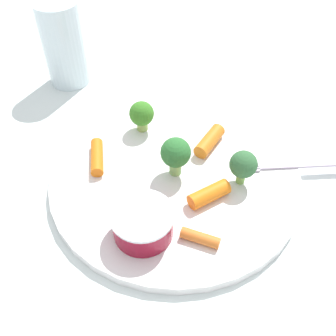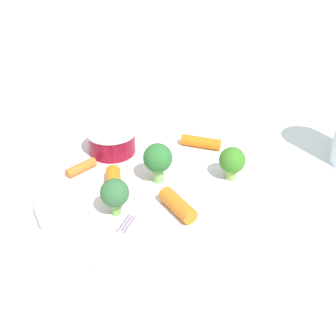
{
  "view_description": "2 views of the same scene",
  "coord_description": "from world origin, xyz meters",
  "px_view_note": "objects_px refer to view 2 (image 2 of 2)",
  "views": [
    {
      "loc": [
        0.3,
        0.05,
        0.34
      ],
      "look_at": [
        0.0,
        -0.01,
        0.02
      ],
      "focal_mm": 41.17,
      "sensor_mm": 36.0,
      "label": 1
    },
    {
      "loc": [
        -0.26,
        0.34,
        0.32
      ],
      "look_at": [
        -0.01,
        -0.01,
        0.03
      ],
      "focal_mm": 47.3,
      "sensor_mm": 36.0,
      "label": 2
    }
  ],
  "objects_px": {
    "plate": "(158,184)",
    "carrot_stick_2": "(81,168)",
    "broccoli_floret_0": "(232,161)",
    "carrot_stick_3": "(199,142)",
    "fork": "(88,280)",
    "broccoli_floret_2": "(159,160)",
    "broccoli_floret_1": "(114,193)",
    "carrot_stick_1": "(178,205)",
    "sauce_cup": "(112,141)",
    "carrot_stick_0": "(113,182)"
  },
  "relations": [
    {
      "from": "carrot_stick_2",
      "to": "broccoli_floret_2",
      "type": "bearing_deg",
      "value": -155.83
    },
    {
      "from": "broccoli_floret_0",
      "to": "carrot_stick_1",
      "type": "relative_size",
      "value": 0.83
    },
    {
      "from": "fork",
      "to": "carrot_stick_2",
      "type": "bearing_deg",
      "value": -42.85
    },
    {
      "from": "plate",
      "to": "broccoli_floret_1",
      "type": "height_order",
      "value": "broccoli_floret_1"
    },
    {
      "from": "plate",
      "to": "broccoli_floret_2",
      "type": "bearing_deg",
      "value": 156.16
    },
    {
      "from": "carrot_stick_2",
      "to": "fork",
      "type": "xyz_separation_m",
      "value": [
        -0.13,
        0.12,
        -0.0
      ]
    },
    {
      "from": "plate",
      "to": "carrot_stick_2",
      "type": "bearing_deg",
      "value": 24.97
    },
    {
      "from": "plate",
      "to": "fork",
      "type": "distance_m",
      "value": 0.17
    },
    {
      "from": "plate",
      "to": "carrot_stick_2",
      "type": "xyz_separation_m",
      "value": [
        0.09,
        0.04,
        0.01
      ]
    },
    {
      "from": "broccoli_floret_0",
      "to": "carrot_stick_2",
      "type": "height_order",
      "value": "broccoli_floret_0"
    },
    {
      "from": "broccoli_floret_0",
      "to": "broccoli_floret_2",
      "type": "relative_size",
      "value": 0.84
    },
    {
      "from": "broccoli_floret_1",
      "to": "plate",
      "type": "bearing_deg",
      "value": -90.53
    },
    {
      "from": "carrot_stick_2",
      "to": "fork",
      "type": "distance_m",
      "value": 0.18
    },
    {
      "from": "broccoli_floret_0",
      "to": "carrot_stick_1",
      "type": "distance_m",
      "value": 0.09
    },
    {
      "from": "carrot_stick_0",
      "to": "carrot_stick_2",
      "type": "height_order",
      "value": "carrot_stick_0"
    },
    {
      "from": "plate",
      "to": "fork",
      "type": "height_order",
      "value": "fork"
    },
    {
      "from": "carrot_stick_0",
      "to": "fork",
      "type": "xyz_separation_m",
      "value": [
        -0.07,
        0.12,
        -0.01
      ]
    },
    {
      "from": "carrot_stick_1",
      "to": "broccoli_floret_2",
      "type": "bearing_deg",
      "value": -32.94
    },
    {
      "from": "fork",
      "to": "carrot_stick_3",
      "type": "bearing_deg",
      "value": -80.09
    },
    {
      "from": "broccoli_floret_1",
      "to": "carrot_stick_0",
      "type": "bearing_deg",
      "value": -45.18
    },
    {
      "from": "carrot_stick_3",
      "to": "fork",
      "type": "height_order",
      "value": "carrot_stick_3"
    },
    {
      "from": "plate",
      "to": "broccoli_floret_2",
      "type": "relative_size",
      "value": 5.89
    },
    {
      "from": "broccoli_floret_1",
      "to": "carrot_stick_1",
      "type": "height_order",
      "value": "broccoli_floret_1"
    },
    {
      "from": "fork",
      "to": "sauce_cup",
      "type": "bearing_deg",
      "value": -53.78
    },
    {
      "from": "broccoli_floret_0",
      "to": "sauce_cup",
      "type": "bearing_deg",
      "value": 13.97
    },
    {
      "from": "sauce_cup",
      "to": "broccoli_floret_2",
      "type": "xyz_separation_m",
      "value": [
        -0.09,
        0.02,
        0.01
      ]
    },
    {
      "from": "carrot_stick_0",
      "to": "broccoli_floret_0",
      "type": "bearing_deg",
      "value": -135.51
    },
    {
      "from": "plate",
      "to": "broccoli_floret_0",
      "type": "height_order",
      "value": "broccoli_floret_0"
    },
    {
      "from": "broccoli_floret_0",
      "to": "carrot_stick_2",
      "type": "relative_size",
      "value": 1.05
    },
    {
      "from": "carrot_stick_0",
      "to": "broccoli_floret_1",
      "type": "bearing_deg",
      "value": 134.82
    },
    {
      "from": "broccoli_floret_1",
      "to": "carrot_stick_3",
      "type": "xyz_separation_m",
      "value": [
        0.0,
        -0.17,
        -0.02
      ]
    },
    {
      "from": "sauce_cup",
      "to": "broccoli_floret_1",
      "type": "xyz_separation_m",
      "value": [
        -0.09,
        0.09,
        0.01
      ]
    },
    {
      "from": "broccoli_floret_1",
      "to": "carrot_stick_1",
      "type": "distance_m",
      "value": 0.07
    },
    {
      "from": "carrot_stick_1",
      "to": "plate",
      "type": "bearing_deg",
      "value": -32.68
    },
    {
      "from": "carrot_stick_3",
      "to": "fork",
      "type": "bearing_deg",
      "value": 99.91
    },
    {
      "from": "sauce_cup",
      "to": "fork",
      "type": "height_order",
      "value": "sauce_cup"
    },
    {
      "from": "broccoli_floret_0",
      "to": "carrot_stick_3",
      "type": "height_order",
      "value": "broccoli_floret_0"
    },
    {
      "from": "broccoli_floret_2",
      "to": "carrot_stick_3",
      "type": "height_order",
      "value": "broccoli_floret_2"
    },
    {
      "from": "plate",
      "to": "fork",
      "type": "bearing_deg",
      "value": 104.75
    },
    {
      "from": "carrot_stick_1",
      "to": "fork",
      "type": "height_order",
      "value": "carrot_stick_1"
    },
    {
      "from": "plate",
      "to": "fork",
      "type": "xyz_separation_m",
      "value": [
        -0.04,
        0.16,
        0.01
      ]
    },
    {
      "from": "carrot_stick_1",
      "to": "fork",
      "type": "bearing_deg",
      "value": 85.84
    },
    {
      "from": "broccoli_floret_0",
      "to": "broccoli_floret_2",
      "type": "distance_m",
      "value": 0.09
    },
    {
      "from": "sauce_cup",
      "to": "carrot_stick_0",
      "type": "height_order",
      "value": "sauce_cup"
    },
    {
      "from": "sauce_cup",
      "to": "broccoli_floret_2",
      "type": "bearing_deg",
      "value": 168.88
    },
    {
      "from": "plate",
      "to": "carrot_stick_2",
      "type": "relative_size",
      "value": 7.36
    },
    {
      "from": "plate",
      "to": "sauce_cup",
      "type": "distance_m",
      "value": 0.09
    },
    {
      "from": "broccoli_floret_1",
      "to": "broccoli_floret_2",
      "type": "relative_size",
      "value": 0.88
    },
    {
      "from": "plate",
      "to": "carrot_stick_3",
      "type": "xyz_separation_m",
      "value": [
        0.0,
        -0.09,
        0.01
      ]
    },
    {
      "from": "broccoli_floret_0",
      "to": "fork",
      "type": "relative_size",
      "value": 0.21
    }
  ]
}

